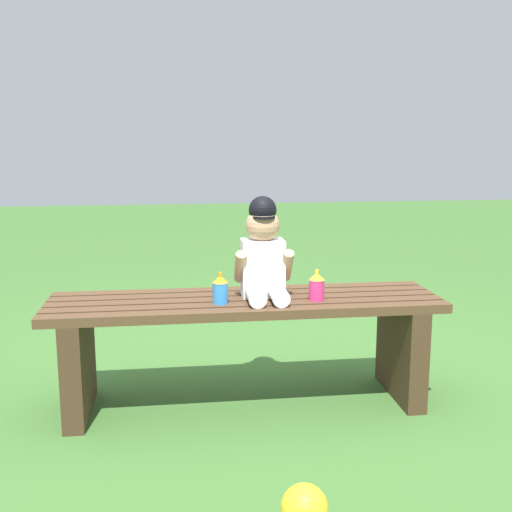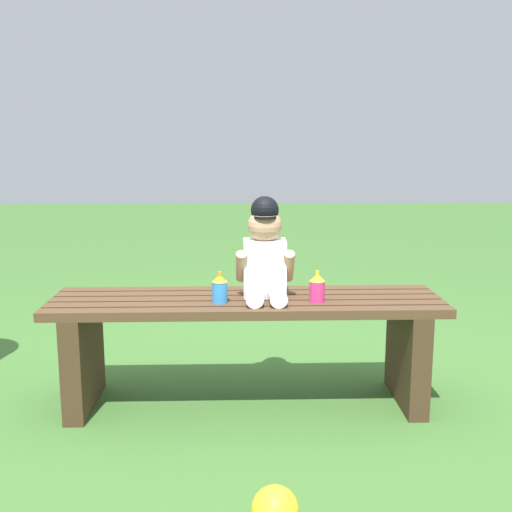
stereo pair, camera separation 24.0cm
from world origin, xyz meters
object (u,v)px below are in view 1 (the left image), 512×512
child_figure (263,254)px  toy_ball (304,508)px  park_bench (245,334)px  sippy_cup_left (220,289)px  sippy_cup_right (317,286)px

child_figure → toy_ball: child_figure is taller
park_bench → toy_ball: park_bench is taller
sippy_cup_left → sippy_cup_right: size_ratio=1.00×
child_figure → toy_ball: bearing=-90.6°
sippy_cup_left → sippy_cup_right: 0.38m
child_figure → sippy_cup_right: 0.25m
sippy_cup_left → sippy_cup_right: same height
park_bench → sippy_cup_left: (-0.10, -0.07, 0.21)m
park_bench → toy_ball: (0.07, -0.86, -0.23)m
sippy_cup_right → toy_ball: (-0.21, -0.79, -0.44)m
child_figure → sippy_cup_right: size_ratio=3.26×
park_bench → sippy_cup_left: sippy_cup_left is taller
child_figure → toy_ball: size_ratio=3.01×
sippy_cup_right → sippy_cup_left: bearing=180.0°
park_bench → sippy_cup_right: 0.35m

